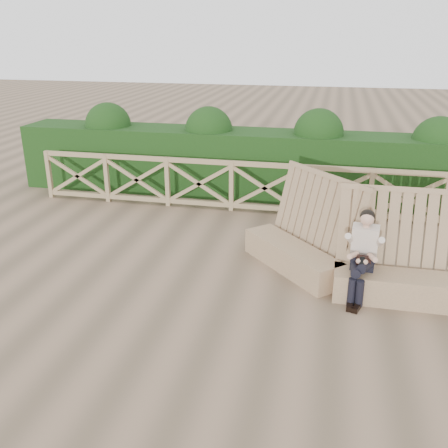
# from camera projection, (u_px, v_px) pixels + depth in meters

# --- Properties ---
(ground) EXTENTS (60.00, 60.00, 0.00)m
(ground) POSITION_uv_depth(u_px,v_px,m) (230.00, 290.00, 7.48)
(ground) COLOR brown
(ground) RESTS_ON ground
(bench) EXTENTS (3.46, 2.00, 1.55)m
(bench) POSITION_uv_depth(u_px,v_px,m) (347.00, 259.00, 7.59)
(bench) COLOR #82654A
(bench) RESTS_ON ground
(woman) EXTENTS (0.40, 0.81, 1.31)m
(woman) POSITION_uv_depth(u_px,v_px,m) (363.00, 252.00, 7.07)
(woman) COLOR black
(woman) RESTS_ON ground
(guardrail) EXTENTS (10.10, 0.09, 1.10)m
(guardrail) POSITION_uv_depth(u_px,v_px,m) (264.00, 188.00, 10.47)
(guardrail) COLOR #937F55
(guardrail) RESTS_ON ground
(hedge) EXTENTS (12.00, 1.20, 1.50)m
(hedge) POSITION_uv_depth(u_px,v_px,m) (272.00, 165.00, 11.49)
(hedge) COLOR black
(hedge) RESTS_ON ground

